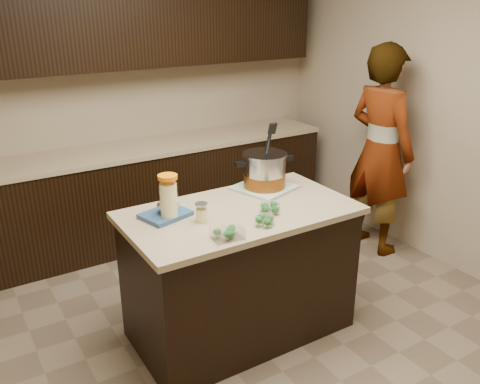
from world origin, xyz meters
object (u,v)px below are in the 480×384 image
at_px(island, 240,272).
at_px(lemonade_pitcher, 169,200).
at_px(stock_pot, 265,172).
at_px(person, 380,151).

xyz_separation_m(island, lemonade_pitcher, (-0.44, 0.09, 0.58)).
xyz_separation_m(stock_pot, lemonade_pitcher, (-0.78, -0.13, 0.01)).
distance_m(island, lemonade_pitcher, 0.73).
xyz_separation_m(island, stock_pot, (0.34, 0.22, 0.57)).
bearing_deg(lemonade_pitcher, stock_pot, 9.78).
distance_m(island, stock_pot, 0.70).
bearing_deg(person, island, 102.45).
relative_size(stock_pot, person, 0.24).
bearing_deg(stock_pot, person, 18.33).
bearing_deg(person, lemonade_pitcher, 97.17).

